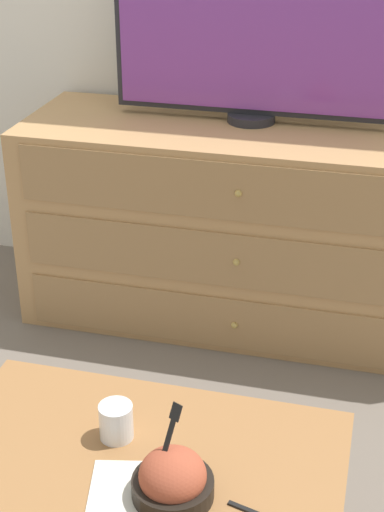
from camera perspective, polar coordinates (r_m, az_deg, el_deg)
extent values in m
plane|color=#70665B|center=(3.36, 3.00, -1.25)|extent=(12.00, 12.00, 0.00)
cube|color=tan|center=(2.90, 4.37, 2.14)|extent=(1.65, 0.56, 0.75)
cube|color=#A1794C|center=(2.77, 3.13, -4.98)|extent=(1.52, 0.01, 0.20)
sphere|color=tan|center=(2.77, 3.10, -5.05)|extent=(0.02, 0.02, 0.02)
cube|color=#A1794C|center=(2.65, 3.26, -0.40)|extent=(1.52, 0.01, 0.20)
sphere|color=tan|center=(2.64, 3.24, -0.46)|extent=(0.02, 0.02, 0.02)
cube|color=#A1794C|center=(2.54, 3.41, 4.61)|extent=(1.52, 0.01, 0.20)
sphere|color=tan|center=(2.53, 3.38, 4.56)|extent=(0.02, 0.02, 0.02)
cylinder|color=#232328|center=(2.83, 4.33, 10.00)|extent=(0.17, 0.17, 0.03)
cube|color=#232328|center=(2.76, 4.60, 16.18)|extent=(0.98, 0.04, 0.59)
cube|color=#7A3893|center=(2.74, 4.51, 16.10)|extent=(0.94, 0.01, 0.55)
cube|color=#9E6B3D|center=(1.82, -3.77, -14.43)|extent=(0.91, 0.53, 0.02)
cylinder|color=brown|center=(2.24, -12.27, -12.50)|extent=(0.04, 0.04, 0.39)
cylinder|color=brown|center=(2.07, 10.02, -16.27)|extent=(0.04, 0.04, 0.39)
cylinder|color=black|center=(1.70, -1.40, -16.49)|extent=(0.17, 0.17, 0.04)
ellipsoid|color=#AD4C33|center=(1.68, -1.42, -15.66)|extent=(0.14, 0.14, 0.11)
cube|color=black|center=(1.65, -2.02, -14.08)|extent=(0.04, 0.07, 0.16)
cube|color=black|center=(1.62, -1.19, -11.27)|extent=(0.03, 0.03, 0.03)
cylinder|color=beige|center=(1.84, -5.52, -12.28)|extent=(0.07, 0.07, 0.05)
cylinder|color=white|center=(1.83, -5.54, -11.88)|extent=(0.08, 0.08, 0.09)
cube|color=silver|center=(1.74, -4.74, -16.39)|extent=(0.19, 0.19, 0.00)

